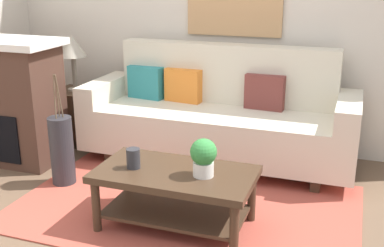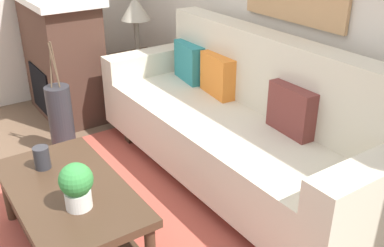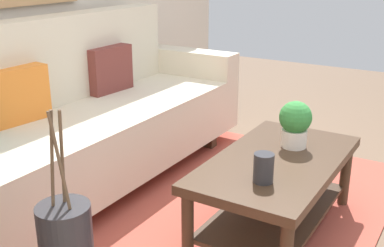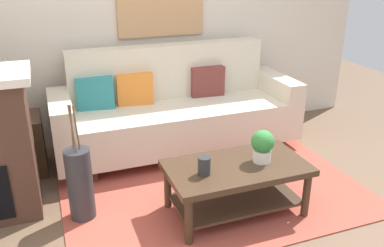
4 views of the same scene
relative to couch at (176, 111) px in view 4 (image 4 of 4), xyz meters
The scene contains 16 objects.
ground_plane 1.56m from the couch, 88.73° to the right, with size 8.86×8.86×0.00m, color brown.
wall_back 1.06m from the couch, 86.44° to the left, with size 4.86×0.10×2.70m, color beige.
area_rug 1.09m from the couch, 88.09° to the right, with size 2.59×1.63×0.01m, color #B24C3D.
couch is the anchor object (origin of this frame).
throw_pillow_teal 0.84m from the couch, behind, with size 0.36×0.12×0.32m, color teal.
throw_pillow_orange 0.49m from the couch, 162.73° to the left, with size 0.36×0.12×0.32m, color orange.
throw_pillow_maroon 0.49m from the couch, 17.27° to the left, with size 0.36×0.12×0.32m, color brown.
coffee_table 1.30m from the couch, 87.05° to the right, with size 1.10×0.60×0.43m.
tabletop_vase 1.36m from the couch, 99.62° to the right, with size 0.10×0.10×0.14m, color #2D2D33.
potted_plant_tabletop 1.34m from the couch, 78.10° to the right, with size 0.18×0.18×0.26m.
side_table 1.56m from the couch, behind, with size 0.44×0.44×0.56m, color #422D1E.
table_lamp 1.65m from the couch, behind, with size 0.28×0.28×0.57m.
floor_vase 1.45m from the couch, 139.41° to the right, with size 0.20×0.20×0.59m, color #2D2D33.
floor_vase_branch_a 1.47m from the couch, 138.89° to the right, with size 0.01×0.01×0.36m, color brown.
floor_vase_branch_b 1.48m from the couch, 140.20° to the right, with size 0.01×0.01×0.36m, color brown.
floor_vase_branch_c 1.50m from the couch, 139.14° to the right, with size 0.01×0.01×0.36m, color brown.
Camera 4 is at (-1.27, -2.29, 1.92)m, focal length 38.11 mm.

